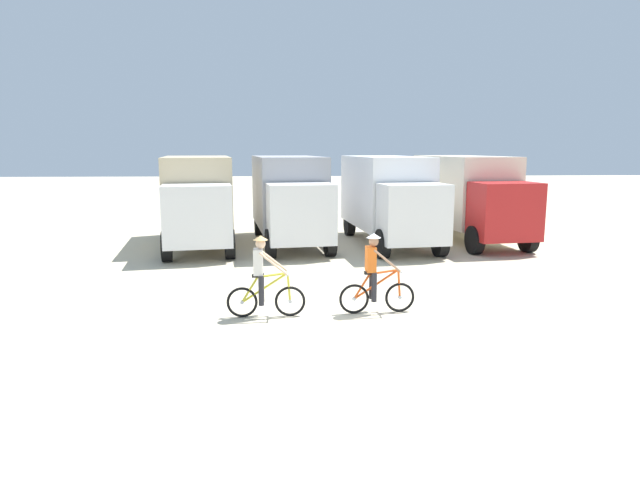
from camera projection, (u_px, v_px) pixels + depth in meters
ground_plane at (332, 314)px, 12.23m from camera, size 120.00×120.00×0.00m
box_truck_tan_camper at (198, 197)px, 20.36m from camera, size 3.34×7.02×3.35m
box_truck_grey_hauler at (289, 195)px, 20.85m from camera, size 3.22×7.00×3.35m
box_truck_avon_van at (389, 196)px, 20.83m from camera, size 3.11×6.97×3.35m
box_truck_cream_rv at (469, 194)px, 21.59m from camera, size 3.16×6.99×3.35m
cyclist_orange_shirt at (263, 279)px, 11.86m from camera, size 1.73×0.52×1.82m
cyclist_cowboy_hat at (375, 276)px, 12.15m from camera, size 1.73×0.52×1.82m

